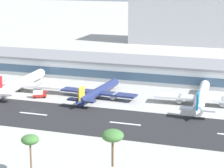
# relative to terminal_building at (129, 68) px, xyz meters

# --- Properties ---
(ground_plane) EXTENTS (1400.00, 1400.00, 0.00)m
(ground_plane) POSITION_rel_terminal_building_xyz_m (-19.21, -70.26, -5.03)
(ground_plane) COLOR #B2AFA8
(runway_strip) EXTENTS (800.00, 32.68, 0.08)m
(runway_strip) POSITION_rel_terminal_building_xyz_m (-19.21, -74.09, -4.99)
(runway_strip) COLOR #262628
(runway_strip) RESTS_ON ground_plane
(runway_centreline_dash_4) EXTENTS (12.00, 1.20, 0.01)m
(runway_centreline_dash_4) POSITION_rel_terminal_building_xyz_m (-17.56, -74.09, -4.95)
(runway_centreline_dash_4) COLOR white
(runway_centreline_dash_4) RESTS_ON runway_strip
(runway_centreline_dash_5) EXTENTS (12.00, 1.20, 0.01)m
(runway_centreline_dash_5) POSITION_rel_terminal_building_xyz_m (20.44, -74.09, -4.95)
(runway_centreline_dash_5) COLOR white
(runway_centreline_dash_5) RESTS_ON runway_strip
(terminal_building) EXTENTS (208.84, 29.86, 10.05)m
(terminal_building) POSITION_rel_terminal_building_xyz_m (0.00, 0.00, 0.00)
(terminal_building) COLOR silver
(terminal_building) RESTS_ON ground_plane
(distant_hotel_block) EXTENTS (121.99, 39.05, 42.93)m
(distant_hotel_block) POSITION_rel_terminal_building_xyz_m (26.75, 133.03, 16.43)
(distant_hotel_block) COLOR #BCBCC1
(distant_hotel_block) RESTS_ON ground_plane
(airliner_red_tail_gate_0) EXTENTS (43.55, 52.17, 10.89)m
(airliner_red_tail_gate_0) POSITION_rel_terminal_building_xyz_m (-40.70, -44.58, -1.56)
(airliner_red_tail_gate_0) COLOR white
(airliner_red_tail_gate_0) RESTS_ON ground_plane
(airliner_gold_tail_gate_1) EXTENTS (35.84, 42.96, 8.97)m
(airliner_gold_tail_gate_1) POSITION_rel_terminal_building_xyz_m (-1.34, -44.74, -2.18)
(airliner_gold_tail_gate_1) COLOR navy
(airliner_gold_tail_gate_1) RESTS_ON ground_plane
(airliner_blue_tail_gate_2) EXTENTS (39.79, 50.16, 10.47)m
(airliner_blue_tail_gate_2) POSITION_rel_terminal_building_xyz_m (43.81, -41.53, -1.70)
(airliner_blue_tail_gate_2) COLOR silver
(airliner_blue_tail_gate_2) RESTS_ON ground_plane
(service_box_truck_2) EXTENTS (6.44, 4.83, 3.25)m
(service_box_truck_2) POSITION_rel_terminal_building_xyz_m (-26.25, -51.72, -3.24)
(service_box_truck_2) COLOR #B2231E
(service_box_truck_2) RESTS_ON ground_plane
(palm_tree_1) EXTENTS (4.88, 4.88, 11.84)m
(palm_tree_1) POSITION_rel_terminal_building_xyz_m (8.84, -124.56, 5.24)
(palm_tree_1) COLOR brown
(palm_tree_1) RESTS_ON ground_plane
(palm_tree_2) EXTENTS (5.95, 5.95, 14.14)m
(palm_tree_2) POSITION_rel_terminal_building_xyz_m (30.75, -119.64, 7.21)
(palm_tree_2) COLOR brown
(palm_tree_2) RESTS_ON ground_plane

